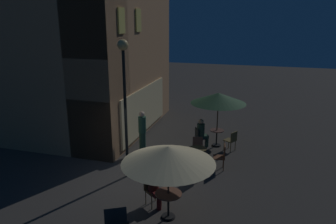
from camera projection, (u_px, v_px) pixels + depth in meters
name	position (u px, v px, depth m)	size (l,w,h in m)	color
ground_plane	(133.00, 181.00, 11.06)	(60.00, 60.00, 0.00)	#373430
cafe_building	(81.00, 56.00, 14.23)	(7.68, 8.19, 7.61)	tan
street_lamp_near_corner	(124.00, 82.00, 10.48)	(0.35, 0.35, 4.76)	black
cafe_table_0	(168.00, 200.00, 8.90)	(0.75, 0.75, 0.77)	black
cafe_table_1	(217.00, 135.00, 13.99)	(0.60, 0.60, 0.73)	black
cafe_table_2	(198.00, 154.00, 11.91)	(0.66, 0.66, 0.78)	black
patio_umbrella_0	(168.00, 155.00, 8.52)	(2.54, 2.54, 2.15)	black
patio_umbrella_1	(218.00, 98.00, 13.52)	(2.34, 2.34, 2.39)	black
cafe_chair_0	(152.00, 187.00, 9.58)	(0.59, 0.59, 0.90)	brown
cafe_chair_1	(232.00, 139.00, 13.44)	(0.57, 0.57, 0.87)	brown
cafe_chair_2	(199.00, 136.00, 13.78)	(0.53, 0.53, 0.88)	#242826
cafe_chair_3	(198.00, 146.00, 12.75)	(0.47, 0.47, 0.87)	brown
cafe_chair_4	(197.00, 165.00, 11.09)	(0.48, 0.48, 0.88)	#50341E
cafe_chair_5	(222.00, 155.00, 11.79)	(0.48, 0.48, 0.97)	brown
patron_seated_0	(154.00, 184.00, 9.42)	(0.48, 0.51, 1.28)	#531515
patron_seated_1	(202.00, 131.00, 13.76)	(0.47, 0.52, 1.30)	#294534
patron_standing_2	(142.00, 132.00, 13.22)	(0.32, 0.32, 1.77)	#254533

